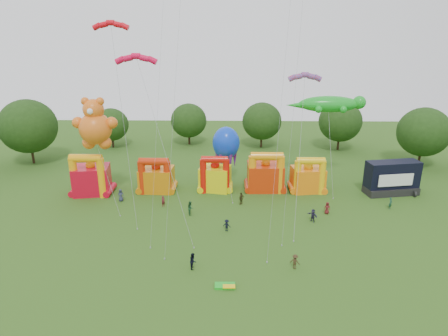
{
  "coord_description": "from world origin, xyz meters",
  "views": [
    {
      "loc": [
        1.39,
        -29.26,
        23.69
      ],
      "look_at": [
        0.43,
        18.0,
        7.4
      ],
      "focal_mm": 32.0,
      "sensor_mm": 36.0,
      "label": 1
    }
  ],
  "objects_px": {
    "bouncy_castle_2": "(215,177)",
    "gecko_kite": "(329,114)",
    "stage_trailer": "(392,178)",
    "spectator_4": "(241,198)",
    "bouncy_castle_0": "(91,178)",
    "octopus_kite": "(227,154)",
    "spectator_0": "(121,195)",
    "teddy_bear_kite": "(103,159)"
  },
  "relations": [
    {
      "from": "bouncy_castle_2",
      "to": "octopus_kite",
      "type": "bearing_deg",
      "value": 59.01
    },
    {
      "from": "octopus_kite",
      "to": "spectator_4",
      "type": "bearing_deg",
      "value": -75.08
    },
    {
      "from": "bouncy_castle_2",
      "to": "octopus_kite",
      "type": "height_order",
      "value": "octopus_kite"
    },
    {
      "from": "teddy_bear_kite",
      "to": "spectator_4",
      "type": "distance_m",
      "value": 20.24
    },
    {
      "from": "spectator_0",
      "to": "spectator_4",
      "type": "height_order",
      "value": "spectator_0"
    },
    {
      "from": "stage_trailer",
      "to": "teddy_bear_kite",
      "type": "height_order",
      "value": "teddy_bear_kite"
    },
    {
      "from": "stage_trailer",
      "to": "spectator_0",
      "type": "relative_size",
      "value": 4.53
    },
    {
      "from": "spectator_0",
      "to": "spectator_4",
      "type": "xyz_separation_m",
      "value": [
        17.63,
        -0.78,
        -0.02
      ]
    },
    {
      "from": "bouncy_castle_0",
      "to": "gecko_kite",
      "type": "bearing_deg",
      "value": 8.04
    },
    {
      "from": "octopus_kite",
      "to": "spectator_0",
      "type": "relative_size",
      "value": 6.17
    },
    {
      "from": "gecko_kite",
      "to": "octopus_kite",
      "type": "bearing_deg",
      "value": -178.49
    },
    {
      "from": "bouncy_castle_0",
      "to": "octopus_kite",
      "type": "distance_m",
      "value": 21.23
    },
    {
      "from": "bouncy_castle_0",
      "to": "teddy_bear_kite",
      "type": "xyz_separation_m",
      "value": [
        3.36,
        -3.49,
        4.13
      ]
    },
    {
      "from": "bouncy_castle_2",
      "to": "gecko_kite",
      "type": "bearing_deg",
      "value": 10.85
    },
    {
      "from": "spectator_0",
      "to": "bouncy_castle_0",
      "type": "bearing_deg",
      "value": 132.18
    },
    {
      "from": "gecko_kite",
      "to": "spectator_4",
      "type": "relative_size",
      "value": 7.86
    },
    {
      "from": "stage_trailer",
      "to": "gecko_kite",
      "type": "bearing_deg",
      "value": 156.46
    },
    {
      "from": "teddy_bear_kite",
      "to": "spectator_0",
      "type": "bearing_deg",
      "value": 21.61
    },
    {
      "from": "bouncy_castle_2",
      "to": "octopus_kite",
      "type": "xyz_separation_m",
      "value": [
        1.78,
        2.96,
        2.72
      ]
    },
    {
      "from": "octopus_kite",
      "to": "spectator_0",
      "type": "bearing_deg",
      "value": -154.03
    },
    {
      "from": "bouncy_castle_0",
      "to": "spectator_4",
      "type": "height_order",
      "value": "bouncy_castle_0"
    },
    {
      "from": "stage_trailer",
      "to": "spectator_0",
      "type": "height_order",
      "value": "stage_trailer"
    },
    {
      "from": "bouncy_castle_0",
      "to": "stage_trailer",
      "type": "distance_m",
      "value": 45.78
    },
    {
      "from": "gecko_kite",
      "to": "spectator_0",
      "type": "xyz_separation_m",
      "value": [
        -31.3,
        -7.93,
        -10.51
      ]
    },
    {
      "from": "octopus_kite",
      "to": "gecko_kite",
      "type": "bearing_deg",
      "value": 1.51
    },
    {
      "from": "octopus_kite",
      "to": "spectator_4",
      "type": "height_order",
      "value": "octopus_kite"
    },
    {
      "from": "bouncy_castle_0",
      "to": "gecko_kite",
      "type": "height_order",
      "value": "gecko_kite"
    },
    {
      "from": "stage_trailer",
      "to": "teddy_bear_kite",
      "type": "xyz_separation_m",
      "value": [
        -42.41,
        -4.57,
        4.19
      ]
    },
    {
      "from": "bouncy_castle_2",
      "to": "spectator_4",
      "type": "xyz_separation_m",
      "value": [
        3.99,
        -5.32,
        -1.35
      ]
    },
    {
      "from": "bouncy_castle_0",
      "to": "spectator_4",
      "type": "relative_size",
      "value": 3.68
    },
    {
      "from": "stage_trailer",
      "to": "octopus_kite",
      "type": "height_order",
      "value": "octopus_kite"
    },
    {
      "from": "bouncy_castle_0",
      "to": "octopus_kite",
      "type": "bearing_deg",
      "value": 12.95
    },
    {
      "from": "spectator_4",
      "to": "octopus_kite",
      "type": "bearing_deg",
      "value": -123.49
    },
    {
      "from": "octopus_kite",
      "to": "spectator_0",
      "type": "height_order",
      "value": "octopus_kite"
    },
    {
      "from": "bouncy_castle_2",
      "to": "spectator_0",
      "type": "xyz_separation_m",
      "value": [
        -13.64,
        -4.55,
        -1.34
      ]
    },
    {
      "from": "stage_trailer",
      "to": "spectator_4",
      "type": "distance_m",
      "value": 23.52
    },
    {
      "from": "bouncy_castle_2",
      "to": "teddy_bear_kite",
      "type": "distance_m",
      "value": 16.86
    },
    {
      "from": "spectator_0",
      "to": "gecko_kite",
      "type": "bearing_deg",
      "value": -5.12
    },
    {
      "from": "teddy_bear_kite",
      "to": "gecko_kite",
      "type": "distance_m",
      "value": 34.51
    },
    {
      "from": "bouncy_castle_0",
      "to": "bouncy_castle_2",
      "type": "xyz_separation_m",
      "value": [
        18.77,
        1.76,
        -0.27
      ]
    },
    {
      "from": "stage_trailer",
      "to": "spectator_4",
      "type": "bearing_deg",
      "value": -168.59
    },
    {
      "from": "stage_trailer",
      "to": "spectator_4",
      "type": "height_order",
      "value": "stage_trailer"
    }
  ]
}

